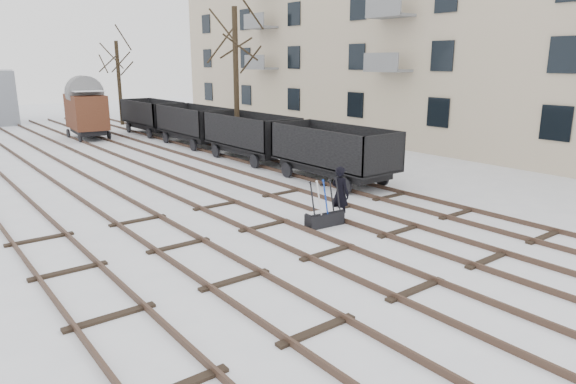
# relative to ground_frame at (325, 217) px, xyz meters

# --- Properties ---
(ground) EXTENTS (120.00, 120.00, 0.00)m
(ground) POSITION_rel_ground_frame_xyz_m (-1.55, -1.88, -0.28)
(ground) COLOR white
(ground) RESTS_ON ground
(tracks) EXTENTS (13.90, 52.00, 0.16)m
(tracks) POSITION_rel_ground_frame_xyz_m (-1.55, 11.79, -0.21)
(tracks) COLOR black
(tracks) RESTS_ON ground
(apartment_block) EXTENTS (10.12, 45.00, 16.10)m
(apartment_block) POSITION_rel_ground_frame_xyz_m (18.40, 12.12, 7.76)
(apartment_block) COLOR #C0AC94
(apartment_block) RESTS_ON ground
(ground_frame) EXTENTS (1.33, 0.53, 1.49)m
(ground_frame) POSITION_rel_ground_frame_xyz_m (0.00, 0.00, 0.00)
(ground_frame) COLOR black
(ground_frame) RESTS_ON ground
(worker) EXTENTS (0.53, 0.73, 1.84)m
(worker) POSITION_rel_ground_frame_xyz_m (0.75, 0.10, 0.64)
(worker) COLOR black
(worker) RESTS_ON ground
(freight_wagon_a) EXTENTS (2.36, 5.90, 2.41)m
(freight_wagon_a) POSITION_rel_ground_frame_xyz_m (4.45, 4.46, 0.64)
(freight_wagon_a) COLOR black
(freight_wagon_a) RESTS_ON ground
(freight_wagon_b) EXTENTS (2.36, 5.90, 2.41)m
(freight_wagon_b) POSITION_rel_ground_frame_xyz_m (4.45, 10.86, 0.64)
(freight_wagon_b) COLOR black
(freight_wagon_b) RESTS_ON ground
(freight_wagon_c) EXTENTS (2.36, 5.90, 2.41)m
(freight_wagon_c) POSITION_rel_ground_frame_xyz_m (4.45, 17.26, 0.64)
(freight_wagon_c) COLOR black
(freight_wagon_c) RESTS_ON ground
(freight_wagon_d) EXTENTS (2.36, 5.90, 2.41)m
(freight_wagon_d) POSITION_rel_ground_frame_xyz_m (4.45, 23.66, 0.64)
(freight_wagon_d) COLOR black
(freight_wagon_d) RESTS_ON ground
(box_van_wagon) EXTENTS (2.67, 4.49, 3.27)m
(box_van_wagon) POSITION_rel_ground_frame_xyz_m (0.05, 24.24, 1.62)
(box_van_wagon) COLOR black
(box_van_wagon) RESTS_ON ground
(tree_near) EXTENTS (0.30, 0.30, 7.97)m
(tree_near) POSITION_rel_ground_frame_xyz_m (4.91, 12.93, 3.70)
(tree_near) COLOR black
(tree_near) RESTS_ON ground
(tree_far_right) EXTENTS (0.30, 0.30, 6.74)m
(tree_far_right) POSITION_rel_ground_frame_xyz_m (4.82, 30.76, 3.09)
(tree_far_right) COLOR black
(tree_far_right) RESTS_ON ground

